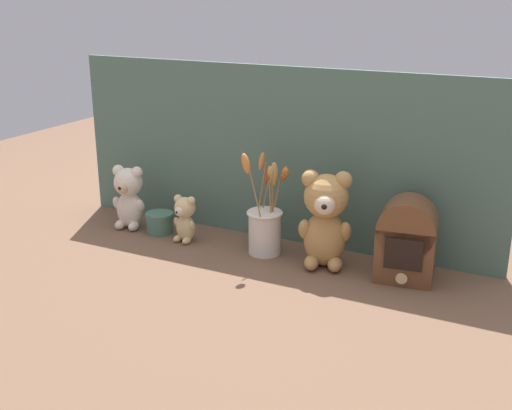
# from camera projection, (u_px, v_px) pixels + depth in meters

# --- Properties ---
(ground_plane) EXTENTS (4.00, 4.00, 0.00)m
(ground_plane) POSITION_uv_depth(u_px,v_px,m) (253.00, 254.00, 2.06)
(ground_plane) COLOR brown
(backdrop_wall) EXTENTS (1.50, 0.02, 0.58)m
(backdrop_wall) POSITION_uv_depth(u_px,v_px,m) (276.00, 155.00, 2.11)
(backdrop_wall) COLOR #4C6B5B
(backdrop_wall) RESTS_ON ground
(teddy_bear_large) EXTENTS (0.17, 0.16, 0.30)m
(teddy_bear_large) POSITION_uv_depth(u_px,v_px,m) (325.00, 217.00, 1.93)
(teddy_bear_large) COLOR tan
(teddy_bear_large) RESTS_ON ground
(teddy_bear_medium) EXTENTS (0.13, 0.11, 0.23)m
(teddy_bear_medium) POSITION_uv_depth(u_px,v_px,m) (129.00, 196.00, 2.26)
(teddy_bear_medium) COLOR beige
(teddy_bear_medium) RESTS_ON ground
(teddy_bear_small) EXTENTS (0.09, 0.08, 0.16)m
(teddy_bear_small) POSITION_uv_depth(u_px,v_px,m) (185.00, 218.00, 2.14)
(teddy_bear_small) COLOR #DBBC84
(teddy_bear_small) RESTS_ON ground
(flower_vase) EXTENTS (0.13, 0.17, 0.35)m
(flower_vase) POSITION_uv_depth(u_px,v_px,m) (265.00, 225.00, 2.04)
(flower_vase) COLOR silver
(flower_vase) RESTS_ON ground
(vintage_radio) EXTENTS (0.18, 0.15, 0.25)m
(vintage_radio) POSITION_uv_depth(u_px,v_px,m) (407.00, 239.00, 1.85)
(vintage_radio) COLOR brown
(vintage_radio) RESTS_ON ground
(decorative_tin_tall) EXTENTS (0.10, 0.10, 0.07)m
(decorative_tin_tall) POSITION_uv_depth(u_px,v_px,m) (160.00, 223.00, 2.24)
(decorative_tin_tall) COLOR #47705B
(decorative_tin_tall) RESTS_ON ground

